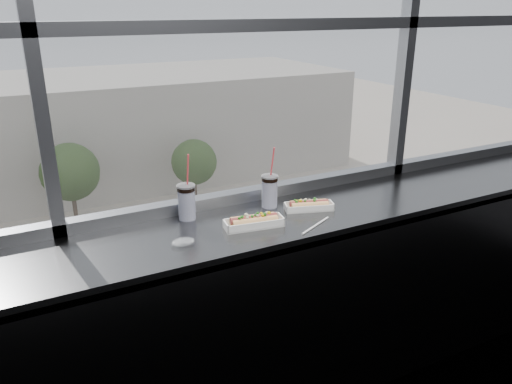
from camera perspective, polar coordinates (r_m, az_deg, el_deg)
name	(u,v)px	position (r m, az deg, el deg)	size (l,w,h in m)	color
wall_back_lower	(253,286)	(2.97, -0.34, -10.66)	(6.00, 6.00, 0.00)	black
counter	(277,222)	(2.52, 2.47, -3.40)	(6.00, 0.55, 0.06)	slate
counter_fascia	(301,336)	(2.59, 5.17, -16.03)	(6.00, 0.04, 1.04)	slate
hotdog_tray_left	(254,221)	(2.37, -0.24, -3.38)	(0.29, 0.13, 0.07)	white
hotdog_tray_right	(309,205)	(2.58, 6.08, -1.52)	(0.26, 0.15, 0.06)	white
soda_cup_left	(187,200)	(2.46, -7.95, -0.94)	(0.09, 0.09, 0.34)	white
soda_cup_right	(270,190)	(2.59, 1.56, 0.28)	(0.09, 0.09, 0.33)	white
loose_straw	(316,225)	(2.41, 6.84, -3.80)	(0.01, 0.01, 0.24)	white
wrapper	(183,242)	(2.23, -8.36, -5.65)	(0.10, 0.07, 0.02)	silver
plaza_ground	(27,166)	(47.62, -24.69, 2.71)	(120.00, 120.00, 0.00)	beige
street_asphalt	(63,299)	(25.84, -21.15, -11.32)	(80.00, 10.00, 0.06)	black
far_sidewalk	(46,234)	(32.99, -22.89, -4.48)	(80.00, 6.00, 0.04)	beige
far_building	(24,135)	(41.30, -25.00, 5.95)	(50.00, 14.00, 8.00)	#B6AEA2
car_near_c	(87,323)	(21.96, -18.80, -14.03)	(5.70, 2.38, 1.90)	#610C0F
car_near_d	(215,290)	(23.09, -4.69, -11.07)	(5.62, 2.34, 1.87)	beige
car_far_c	(278,201)	(32.61, 2.57, -1.07)	(6.02, 2.51, 2.01)	beige
car_near_e	(340,254)	(26.03, 9.58, -6.97)	(6.66, 2.78, 2.22)	#3F367C
car_far_b	(91,237)	(29.07, -18.35, -4.95)	(6.08, 2.53, 2.03)	#661B06
pedestrian_d	(184,194)	(34.26, -8.27, -0.21)	(0.89, 0.67, 2.01)	#66605B
tree_center	(70,172)	(31.83, -20.48, 2.14)	(3.51, 3.51, 5.49)	#47382B
tree_right	(194,162)	(33.63, -7.09, 3.41)	(3.06, 3.06, 4.78)	#47382B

